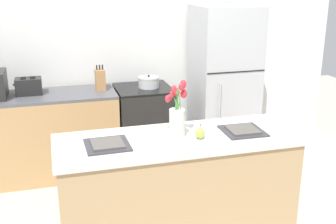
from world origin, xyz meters
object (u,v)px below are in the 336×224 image
at_px(refrigerator, 224,84).
at_px(toaster, 29,86).
at_px(stove_range, 144,127).
at_px(knife_block, 100,80).
at_px(plate_setting_left, 107,144).
at_px(cooking_pot, 149,82).
at_px(pear_figurine, 200,133).
at_px(flower_vase, 178,116).
at_px(plate_setting_right, 243,130).

height_order(refrigerator, toaster, refrigerator).
relative_size(stove_range, knife_block, 3.38).
xyz_separation_m(stove_range, refrigerator, (0.95, 0.00, 0.43)).
relative_size(plate_setting_left, cooking_pot, 1.34).
bearing_deg(pear_figurine, flower_vase, 151.35).
relative_size(pear_figurine, cooking_pot, 0.49).
height_order(flower_vase, plate_setting_left, flower_vase).
xyz_separation_m(stove_range, pear_figurine, (0.05, -1.67, 0.53)).
bearing_deg(plate_setting_left, pear_figurine, -4.30).
relative_size(refrigerator, plate_setting_left, 5.68).
distance_m(stove_range, pear_figurine, 1.75).
bearing_deg(pear_figurine, knife_block, 106.90).
distance_m(pear_figurine, toaster, 2.12).
bearing_deg(plate_setting_left, refrigerator, 45.90).
relative_size(toaster, knife_block, 1.04).
xyz_separation_m(plate_setting_left, toaster, (-0.58, 1.67, 0.05)).
relative_size(plate_setting_left, knife_block, 1.16).
height_order(stove_range, toaster, toaster).
height_order(toaster, knife_block, knife_block).
height_order(pear_figurine, plate_setting_right, pear_figurine).
relative_size(pear_figurine, plate_setting_left, 0.37).
height_order(refrigerator, plate_setting_right, refrigerator).
distance_m(flower_vase, plate_setting_right, 0.54).
relative_size(flower_vase, toaster, 1.57).
xyz_separation_m(cooking_pot, knife_block, (-0.52, 0.04, 0.05)).
relative_size(stove_range, plate_setting_right, 2.93).
relative_size(flower_vase, knife_block, 1.63).
bearing_deg(stove_range, cooking_pot, -10.50).
distance_m(pear_figurine, cooking_pot, 1.66).
relative_size(cooking_pot, knife_block, 0.86).
height_order(stove_range, flower_vase, flower_vase).
bearing_deg(refrigerator, plate_setting_left, -134.10).
bearing_deg(plate_setting_left, cooking_pot, 67.16).
bearing_deg(flower_vase, stove_range, 86.62).
relative_size(plate_setting_right, cooking_pot, 1.34).
xyz_separation_m(stove_range, cooking_pot, (0.06, -0.01, 0.52)).
xyz_separation_m(stove_range, plate_setting_left, (-0.62, -1.62, 0.49)).
distance_m(plate_setting_left, cooking_pot, 1.74).
height_order(plate_setting_left, cooking_pot, cooking_pot).
height_order(toaster, cooking_pot, toaster).
xyz_separation_m(flower_vase, plate_setting_right, (0.51, -0.03, -0.15)).
xyz_separation_m(plate_setting_right, toaster, (-1.61, 1.67, 0.05)).
height_order(flower_vase, plate_setting_right, flower_vase).
distance_m(plate_setting_right, toaster, 2.32).
distance_m(stove_range, plate_setting_left, 1.80).
distance_m(refrigerator, knife_block, 1.42).
relative_size(flower_vase, pear_figurine, 3.83).
xyz_separation_m(pear_figurine, knife_block, (-0.52, 1.70, 0.04)).
height_order(flower_vase, toaster, flower_vase).
bearing_deg(plate_setting_right, stove_range, 104.52).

